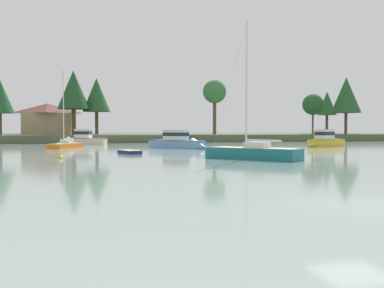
% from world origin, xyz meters
% --- Properties ---
extents(ground_plane, '(400.00, 400.00, 0.00)m').
position_xyz_m(ground_plane, '(0.00, 0.00, 0.00)').
color(ground_plane, gray).
extents(far_shore_bank, '(171.48, 47.65, 1.57)m').
position_xyz_m(far_shore_bank, '(0.00, 94.70, 0.78)').
color(far_shore_bank, '#4C563D').
rests_on(far_shore_bank, ground).
extents(cruiser_skyblue, '(7.90, 9.68, 5.00)m').
position_xyz_m(cruiser_skyblue, '(3.82, 45.94, 0.58)').
color(cruiser_skyblue, '#669ECC').
rests_on(cruiser_skyblue, ground).
extents(cruiser_yellow, '(8.32, 5.73, 4.52)m').
position_xyz_m(cruiser_yellow, '(26.51, 46.26, 0.64)').
color(cruiser_yellow, gold).
rests_on(cruiser_yellow, ground).
extents(dinghy_navy, '(2.62, 3.76, 0.56)m').
position_xyz_m(dinghy_navy, '(-4.54, 34.27, 0.14)').
color(dinghy_navy, navy).
rests_on(dinghy_navy, ground).
extents(sailboat_orange, '(4.92, 7.45, 11.58)m').
position_xyz_m(sailboat_orange, '(-12.01, 51.30, 0.23)').
color(sailboat_orange, orange).
rests_on(sailboat_orange, ground).
extents(cruiser_cream, '(9.06, 4.97, 4.81)m').
position_xyz_m(cruiser_cream, '(-10.24, 64.12, 0.61)').
color(cruiser_cream, beige).
rests_on(cruiser_cream, ground).
extents(sailboat_teal, '(7.46, 8.19, 13.10)m').
position_xyz_m(sailboat_teal, '(5.29, 22.58, 0.27)').
color(sailboat_teal, '#196B70').
rests_on(sailboat_teal, ground).
extents(mooring_buoy_yellow, '(0.50, 0.50, 0.55)m').
position_xyz_m(mooring_buoy_yellow, '(-11.49, 27.67, 0.09)').
color(mooring_buoy_yellow, yellow).
rests_on(mooring_buoy_yellow, ground).
extents(shore_tree_left, '(5.12, 5.12, 9.74)m').
position_xyz_m(shore_tree_left, '(44.84, 82.03, 8.72)').
color(shore_tree_left, brown).
rests_on(shore_tree_left, far_shore_bank).
extents(shore_tree_far_left, '(5.36, 5.36, 11.70)m').
position_xyz_m(shore_tree_far_left, '(56.73, 95.28, 9.90)').
color(shore_tree_far_left, brown).
rests_on(shore_tree_far_left, far_shore_bank).
extents(shore_tree_right_mid, '(7.01, 7.01, 13.67)m').
position_xyz_m(shore_tree_right_mid, '(51.73, 78.62, 10.90)').
color(shore_tree_right_mid, brown).
rests_on(shore_tree_right_mid, far_shore_bank).
extents(shore_tree_center_right, '(5.12, 5.12, 11.92)m').
position_xyz_m(shore_tree_center_right, '(18.24, 77.19, 10.75)').
color(shore_tree_center_right, brown).
rests_on(shore_tree_center_right, far_shore_bank).
extents(shore_tree_inland_a, '(5.39, 5.39, 10.86)m').
position_xyz_m(shore_tree_inland_a, '(-25.31, 76.75, 9.08)').
color(shore_tree_inland_a, brown).
rests_on(shore_tree_inland_a, far_shore_bank).
extents(shore_tree_center_left, '(6.52, 6.52, 13.30)m').
position_xyz_m(shore_tree_center_left, '(-11.61, 79.22, 10.78)').
color(shore_tree_center_left, brown).
rests_on(shore_tree_center_left, far_shore_bank).
extents(shore_tree_inland_b, '(5.91, 5.91, 12.16)m').
position_xyz_m(shore_tree_inland_b, '(-6.88, 82.09, 10.04)').
color(shore_tree_inland_b, brown).
rests_on(shore_tree_inland_b, far_shore_bank).
extents(cottage_behind_trees, '(11.02, 6.94, 6.79)m').
position_xyz_m(cottage_behind_trees, '(-17.35, 86.21, 5.08)').
color(cottage_behind_trees, tan).
rests_on(cottage_behind_trees, far_shore_bank).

